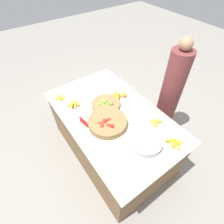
# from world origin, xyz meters

# --- Properties ---
(ground_plane) EXTENTS (12.00, 12.00, 0.00)m
(ground_plane) POSITION_xyz_m (0.00, 0.00, 0.00)
(ground_plane) COLOR gray
(market_table) EXTENTS (1.83, 1.11, 0.79)m
(market_table) POSITION_xyz_m (0.00, 0.00, 0.39)
(market_table) COLOR brown
(market_table) RESTS_ON ground_plane
(lime_bowl) EXTENTS (0.37, 0.37, 0.08)m
(lime_bowl) POSITION_xyz_m (-0.18, 0.03, 0.82)
(lime_bowl) COLOR olive
(lime_bowl) RESTS_ON market_table
(tomato_basket) EXTENTS (0.46, 0.46, 0.11)m
(tomato_basket) POSITION_xyz_m (0.10, -0.14, 0.83)
(tomato_basket) COLOR olive
(tomato_basket) RESTS_ON market_table
(orange_pile) EXTENTS (0.12, 0.19, 0.08)m
(orange_pile) POSITION_xyz_m (-0.21, 0.26, 0.83)
(orange_pile) COLOR orange
(orange_pile) RESTS_ON market_table
(metal_bowl) EXTENTS (0.35, 0.35, 0.06)m
(metal_bowl) POSITION_xyz_m (0.56, 0.05, 0.82)
(metal_bowl) COLOR #B7B7BF
(metal_bowl) RESTS_ON market_table
(price_sign) EXTENTS (0.14, 0.03, 0.09)m
(price_sign) POSITION_xyz_m (-0.07, -0.37, 0.84)
(price_sign) COLOR red
(price_sign) RESTS_ON market_table
(banana_bunch_middle_right) EXTENTS (0.15, 0.17, 0.06)m
(banana_bunch_middle_right) POSITION_xyz_m (-0.43, -0.31, 0.81)
(banana_bunch_middle_right) COLOR yellow
(banana_bunch_middle_right) RESTS_ON market_table
(banana_bunch_front_center) EXTENTS (0.16, 0.14, 0.03)m
(banana_bunch_front_center) POSITION_xyz_m (-0.67, -0.40, 0.80)
(banana_bunch_front_center) COLOR yellow
(banana_bunch_front_center) RESTS_ON market_table
(banana_bunch_middle_left) EXTENTS (0.18, 0.17, 0.05)m
(banana_bunch_middle_left) POSITION_xyz_m (0.75, 0.29, 0.81)
(banana_bunch_middle_left) COLOR yellow
(banana_bunch_middle_left) RESTS_ON market_table
(banana_bunch_back_center) EXTENTS (0.14, 0.15, 0.03)m
(banana_bunch_back_center) POSITION_xyz_m (0.41, 0.35, 0.80)
(banana_bunch_back_center) COLOR yellow
(banana_bunch_back_center) RESTS_ON market_table
(vendor_person) EXTENTS (0.29, 0.29, 1.60)m
(vendor_person) POSITION_xyz_m (0.15, 0.92, 0.75)
(vendor_person) COLOR brown
(vendor_person) RESTS_ON ground_plane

